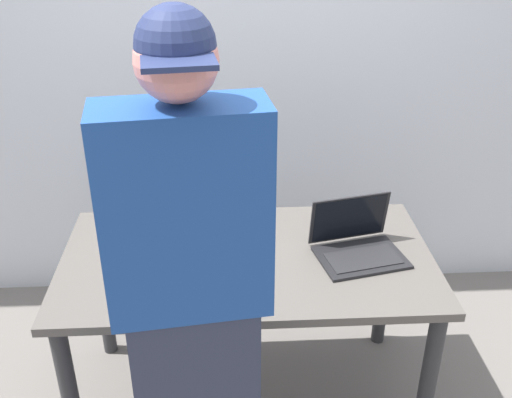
{
  "coord_description": "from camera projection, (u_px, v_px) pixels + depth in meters",
  "views": [
    {
      "loc": [
        -0.07,
        -1.91,
        2.0
      ],
      "look_at": [
        0.03,
        0.0,
        0.98
      ],
      "focal_mm": 41.59,
      "sensor_mm": 36.0,
      "label": 1
    }
  ],
  "objects": [
    {
      "name": "laptop",
      "position": [
        357.0,
        243.0,
        2.28
      ],
      "size": [
        0.37,
        0.33,
        0.21
      ],
      "color": "black",
      "rests_on": "desk"
    },
    {
      "name": "person_figure",
      "position": [
        193.0,
        322.0,
        1.66
      ],
      "size": [
        0.45,
        0.29,
        1.78
      ],
      "color": "#2D3347",
      "rests_on": "ground"
    },
    {
      "name": "beer_bottle_dark",
      "position": [
        195.0,
        201.0,
        2.48
      ],
      "size": [
        0.07,
        0.07,
        0.26
      ],
      "color": "#333333",
      "rests_on": "desk"
    },
    {
      "name": "back_wall",
      "position": [
        238.0,
        50.0,
        2.82
      ],
      "size": [
        6.0,
        0.1,
        2.6
      ],
      "primitive_type": "cube",
      "color": "silver",
      "rests_on": "ground"
    },
    {
      "name": "beer_bottle_amber",
      "position": [
        178.0,
        206.0,
        2.4
      ],
      "size": [
        0.07,
        0.07,
        0.29
      ],
      "color": "#1E5123",
      "rests_on": "desk"
    },
    {
      "name": "beer_bottle_green",
      "position": [
        210.0,
        211.0,
        2.38
      ],
      "size": [
        0.08,
        0.08,
        0.27
      ],
      "color": "#472B14",
      "rests_on": "desk"
    },
    {
      "name": "ground_plane",
      "position": [
        248.0,
        395.0,
        2.62
      ],
      "size": [
        8.0,
        8.0,
        0.0
      ],
      "primitive_type": "plane",
      "color": "slate",
      "rests_on": "ground"
    },
    {
      "name": "desk",
      "position": [
        247.0,
        278.0,
        2.33
      ],
      "size": [
        1.43,
        0.77,
        0.73
      ],
      "color": "#56514C",
      "rests_on": "ground"
    }
  ]
}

